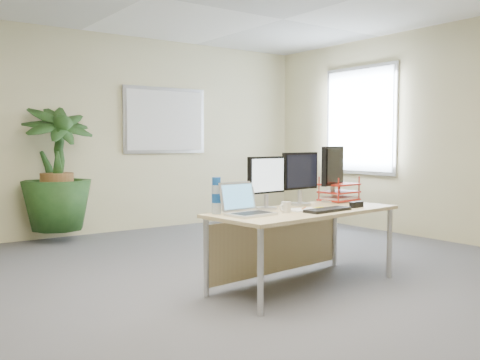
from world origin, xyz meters
TOP-DOWN VIEW (x-y plane):
  - floor at (0.00, 0.00)m, footprint 8.00×8.00m
  - back_wall at (0.00, 4.00)m, footprint 7.00×0.04m
  - whiteboard at (1.20, 3.97)m, footprint 1.30×0.04m
  - window at (3.47, 2.30)m, footprint 0.04×1.30m
  - desk at (0.60, 0.46)m, footprint 1.79×0.89m
  - floor_plant at (-0.45, 3.70)m, footprint 0.89×0.89m
  - monitor_left at (0.36, 0.57)m, footprint 0.41×0.18m
  - monitor_right at (0.79, 0.63)m, footprint 0.43×0.20m
  - monitor_dark at (1.24, 0.65)m, footprint 0.45×0.23m
  - laptop at (0.02, 0.41)m, footprint 0.38×0.34m
  - keyboard at (0.69, 0.17)m, footprint 0.46×0.19m
  - coffee_mug at (0.35, 0.31)m, footprint 0.11×0.08m
  - spiral_notebook at (0.57, 0.33)m, footprint 0.28×0.23m
  - orange_pen at (0.59, 0.35)m, footprint 0.12×0.08m
  - yellow_highlighter at (0.75, 0.35)m, footprint 0.11×0.02m
  - water_bottle at (-0.14, 0.58)m, footprint 0.08×0.08m
  - letter_tray at (1.32, 0.65)m, footprint 0.38×0.30m
  - stapler at (1.08, 0.21)m, footprint 0.16×0.06m

SIDE VIEW (x-z plane):
  - floor at x=0.00m, z-range 0.00..0.00m
  - desk at x=0.60m, z-range 0.19..0.86m
  - spiral_notebook at x=0.57m, z-range 0.66..0.67m
  - yellow_highlighter at x=0.75m, z-range 0.66..0.68m
  - keyboard at x=0.69m, z-range 0.66..0.69m
  - orange_pen at x=0.59m, z-range 0.67..0.68m
  - stapler at x=1.08m, z-range 0.66..0.71m
  - coffee_mug at x=0.35m, z-range 0.66..0.75m
  - laptop at x=0.02m, z-range 0.60..0.85m
  - letter_tray at x=1.32m, z-range 0.66..0.82m
  - floor_plant at x=-0.45m, z-range 0.00..1.50m
  - water_bottle at x=-0.14m, z-range 0.66..0.95m
  - monitor_left at x=0.36m, z-range 0.70..1.15m
  - monitor_right at x=0.79m, z-range 0.70..1.18m
  - monitor_dark at x=1.24m, z-range 0.70..1.23m
  - back_wall at x=0.00m, z-range 0.00..2.70m
  - whiteboard at x=1.20m, z-range 1.07..2.02m
  - window at x=3.47m, z-range 0.77..2.33m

